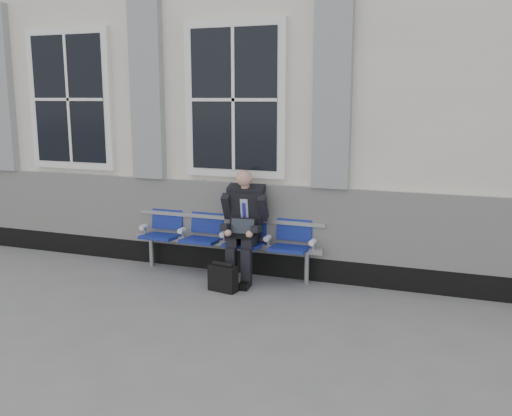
% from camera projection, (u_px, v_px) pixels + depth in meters
% --- Properties ---
extents(ground, '(70.00, 70.00, 0.00)m').
position_uv_depth(ground, '(158.00, 305.00, 6.37)').
color(ground, slate).
rests_on(ground, ground).
extents(station_building, '(14.40, 4.40, 4.49)m').
position_uv_depth(station_building, '(262.00, 101.00, 9.14)').
color(station_building, silver).
rests_on(station_building, ground).
extents(bench, '(2.60, 0.47, 0.91)m').
position_uv_depth(bench, '(226.00, 233.00, 7.39)').
color(bench, '#9EA0A3').
rests_on(bench, ground).
extents(businessman, '(0.58, 0.78, 1.40)m').
position_uv_depth(businessman, '(244.00, 221.00, 7.12)').
color(businessman, black).
rests_on(businessman, ground).
extents(briefcase, '(0.37, 0.21, 0.36)m').
position_uv_depth(briefcase, '(223.00, 278.00, 6.80)').
color(briefcase, black).
rests_on(briefcase, ground).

